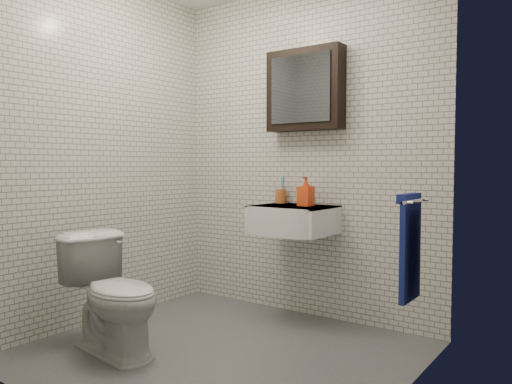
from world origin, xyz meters
TOP-DOWN VIEW (x-y plane):
  - ground at (0.00, 0.00)m, footprint 2.20×2.00m
  - room_shell at (0.00, 0.00)m, footprint 2.22×2.02m
  - washbasin at (0.05, 0.73)m, footprint 0.55×0.50m
  - faucet at (0.05, 0.93)m, footprint 0.06×0.20m
  - mirror_cabinet at (0.05, 0.93)m, footprint 0.60×0.15m
  - towel_rail at (1.04, 0.35)m, footprint 0.09×0.30m
  - toothbrush_cup at (-0.16, 0.93)m, footprint 0.11×0.11m
  - soap_bottle at (0.13, 0.80)m, footprint 0.10×0.10m
  - toilet at (-0.51, -0.38)m, footprint 0.75×0.49m

SIDE VIEW (x-z plane):
  - ground at x=0.00m, z-range 0.00..0.01m
  - toilet at x=-0.51m, z-range 0.00..0.72m
  - towel_rail at x=1.04m, z-range 0.43..1.01m
  - washbasin at x=0.05m, z-range 0.66..0.86m
  - toothbrush_cup at x=-0.16m, z-range 0.79..1.03m
  - faucet at x=0.05m, z-range 0.84..0.99m
  - soap_bottle at x=0.13m, z-range 0.85..1.06m
  - room_shell at x=0.00m, z-range 0.21..2.72m
  - mirror_cabinet at x=0.05m, z-range 1.40..2.00m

